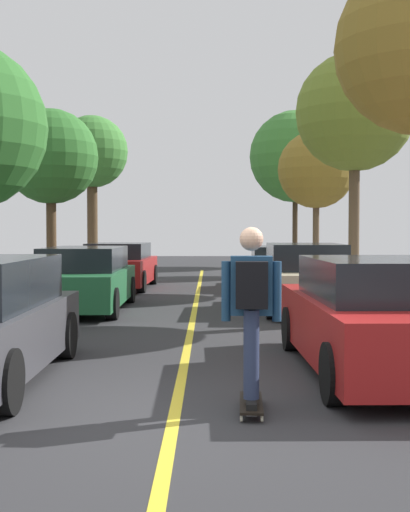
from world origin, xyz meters
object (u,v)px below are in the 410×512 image
(parked_car_left_far, at_px, (119,266))
(street_tree_right_farthest, at_px, (295,157))
(fire_hydrant, at_px, (398,297))
(skateboard, at_px, (251,403))
(street_tree_left_near, at_px, (51,157))
(street_tree_right_far, at_px, (316,170))
(parked_car_right_near, at_px, (305,278))
(parked_car_right_nearest, at_px, (379,317))
(skateboarder, at_px, (251,303))
(street_tree_right_near, at_px, (355,113))
(parked_car_left_near, at_px, (84,279))
(street_tree_left_far, at_px, (92,154))
(parked_car_right_far, at_px, (278,267))

(parked_car_left_far, bearing_deg, street_tree_right_farthest, 61.05)
(fire_hydrant, xyz_separation_m, skateboard, (-3.20, -6.42, -0.40))
(street_tree_right_farthest, bearing_deg, street_tree_left_near, -125.74)
(parked_car_left_far, height_order, street_tree_right_far, street_tree_right_far)
(street_tree_right_far, height_order, fire_hydrant, street_tree_right_far)
(street_tree_left_near, distance_m, street_tree_right_farthest, 15.48)
(parked_car_right_near, distance_m, street_tree_right_far, 12.36)
(parked_car_right_nearest, xyz_separation_m, skateboarder, (-1.70, -1.88, 0.38))
(parked_car_right_nearest, bearing_deg, street_tree_right_farthest, 85.25)
(street_tree_right_near, bearing_deg, parked_car_left_near, -146.04)
(street_tree_right_near, height_order, street_tree_right_far, street_tree_right_near)
(street_tree_left_far, height_order, street_tree_right_far, street_tree_left_far)
(parked_car_right_nearest, height_order, street_tree_right_far, street_tree_right_far)
(parked_car_right_nearest, distance_m, fire_hydrant, 4.81)
(street_tree_left_near, relative_size, skateboarder, 3.13)
(street_tree_left_far, height_order, skateboarder, street_tree_left_far)
(skateboarder, bearing_deg, parked_car_right_near, 78.61)
(street_tree_right_far, bearing_deg, parked_car_left_far, -139.17)
(street_tree_right_near, bearing_deg, street_tree_left_far, 137.26)
(street_tree_right_near, height_order, fire_hydrant, street_tree_right_near)
(parked_car_right_near, xyz_separation_m, skateboarder, (-1.70, -8.46, 0.36))
(parked_car_right_near, height_order, street_tree_left_near, street_tree_left_near)
(skateboarder, bearing_deg, parked_car_left_far, 102.66)
(parked_car_right_nearest, distance_m, street_tree_left_far, 21.20)
(parked_car_left_near, height_order, street_tree_right_farthest, street_tree_right_farthest)
(parked_car_left_far, relative_size, skateboard, 5.29)
(parked_car_right_near, bearing_deg, street_tree_left_near, 140.46)
(parked_car_left_near, bearing_deg, street_tree_right_near, 33.96)
(street_tree_left_far, xyz_separation_m, fire_hydrant, (8.45, -15.02, -4.43))
(parked_car_left_near, relative_size, street_tree_right_far, 0.83)
(parked_car_left_near, height_order, skateboard, parked_car_left_near)
(parked_car_left_near, bearing_deg, street_tree_left_far, 99.01)
(parked_car_right_nearest, height_order, parked_car_right_near, parked_car_right_near)
(skateboard, bearing_deg, parked_car_left_near, 110.69)
(street_tree_right_near, height_order, skateboarder, street_tree_right_near)
(street_tree_left_far, bearing_deg, street_tree_left_near, -90.00)
(parked_car_left_near, xyz_separation_m, parked_car_right_nearest, (4.89, -6.58, 0.00))
(parked_car_right_far, relative_size, street_tree_right_farthest, 0.61)
(parked_car_left_near, bearing_deg, fire_hydrant, -17.50)
(parked_car_right_far, height_order, street_tree_left_near, street_tree_left_near)
(skateboarder, bearing_deg, street_tree_right_far, 79.42)
(skateboarder, bearing_deg, parked_car_right_far, 83.21)
(street_tree_left_far, height_order, fire_hydrant, street_tree_left_far)
(parked_car_left_near, height_order, street_tree_left_near, street_tree_left_near)
(street_tree_left_near, distance_m, street_tree_right_near, 9.14)
(street_tree_left_near, xyz_separation_m, street_tree_right_near, (9.01, -1.05, 1.15))
(street_tree_left_far, xyz_separation_m, street_tree_right_far, (9.01, -1.31, -0.80))
(fire_hydrant, bearing_deg, street_tree_right_farthest, 88.41)
(parked_car_left_near, relative_size, street_tree_right_farthest, 0.62)
(parked_car_left_near, distance_m, parked_car_right_near, 4.89)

